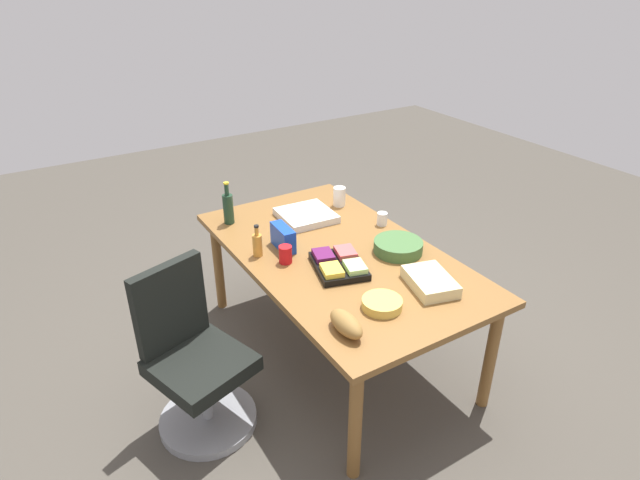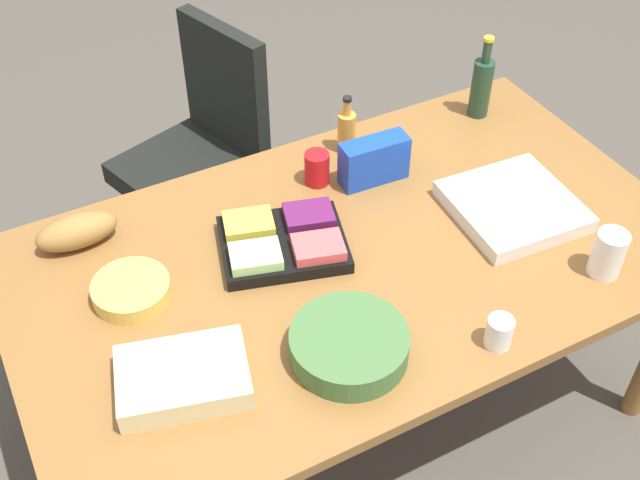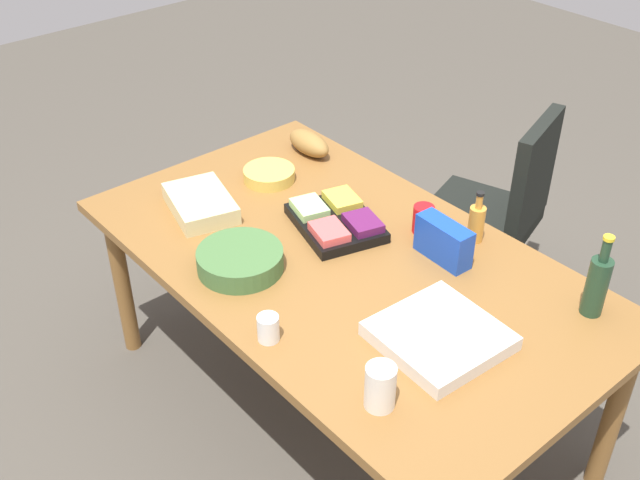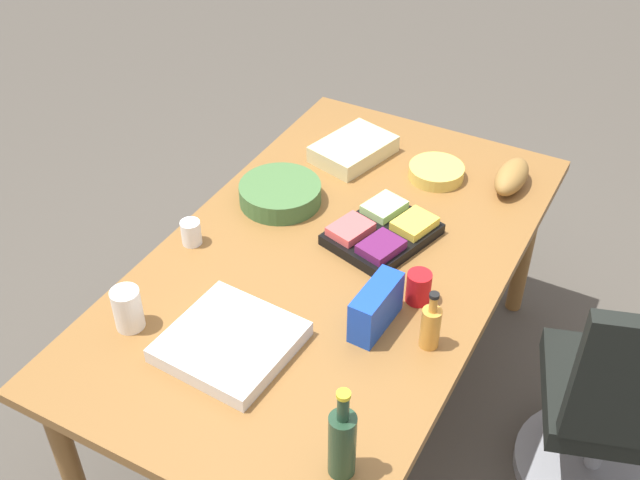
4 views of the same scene
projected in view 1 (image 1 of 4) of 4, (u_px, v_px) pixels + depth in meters
The scene contains 15 objects.
ground_plane at pixel (336, 348), 3.70m from camera, with size 10.00×10.00×0.00m, color #4B453D.
conference_table at pixel (338, 262), 3.37m from camera, with size 1.98×1.14×0.77m.
office_chair at pixel (196, 368), 2.97m from camera, with size 0.61×0.60×0.98m.
fruit_platter at pixel (339, 264), 3.14m from camera, with size 0.42×0.37×0.07m.
mayo_jar at pixel (339, 197), 3.93m from camera, with size 0.09×0.09×0.14m, color white.
pizza_box at pixel (306, 215), 3.75m from camera, with size 0.36×0.36×0.05m, color silver.
chip_bowl at pixel (382, 304), 2.80m from camera, with size 0.22×0.22×0.05m, color gold.
red_solo_cup at pixel (285, 254), 3.20m from camera, with size 0.08×0.08×0.11m, color red.
paper_cup at pixel (382, 219), 3.66m from camera, with size 0.07×0.07×0.09m, color white.
salad_bowl at pixel (398, 247), 3.32m from camera, with size 0.31×0.31×0.08m, color #416A38.
wine_bottle at pixel (228, 208), 3.65m from camera, with size 0.07×0.07×0.30m.
dressing_bottle at pixel (257, 244), 3.26m from camera, with size 0.07×0.07×0.21m.
bread_loaf at pixel (346, 324), 2.60m from camera, with size 0.24×0.11×0.10m, color olive.
chip_bag_blue at pixel (283, 238), 3.35m from camera, with size 0.22×0.08×0.15m, color #1743B9.
sheet_cake at pixel (430, 282), 2.97m from camera, with size 0.32×0.22×0.07m, color beige.
Camera 1 is at (-2.42, 1.62, 2.41)m, focal length 29.79 mm.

